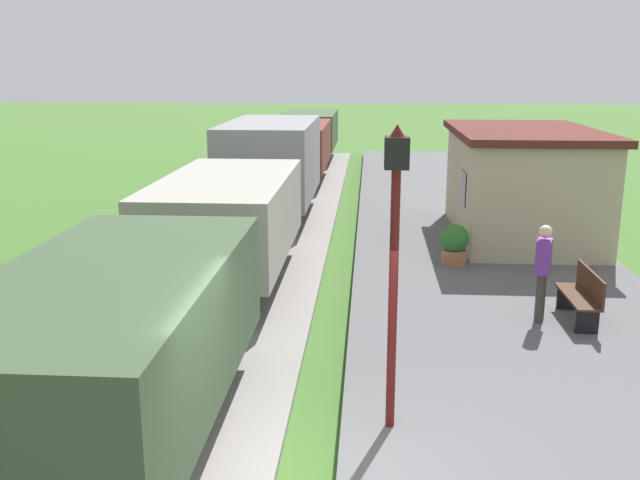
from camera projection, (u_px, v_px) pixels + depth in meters
name	position (u px, v px, depth m)	size (l,w,h in m)	color
rail_near	(164.00, 479.00, 7.70)	(0.07, 60.00, 0.14)	slate
rail_far	(36.00, 474.00, 7.80)	(0.07, 60.00, 0.14)	slate
freight_train	(271.00, 173.00, 20.92)	(2.50, 32.60, 2.72)	#384C33
station_hut	(521.00, 183.00, 18.08)	(3.50, 5.80, 2.78)	tan
bench_near_hut	(582.00, 295.00, 12.19)	(0.42, 1.50, 0.91)	#422819
person_waiting	(543.00, 269.00, 12.08)	(0.35, 0.44, 1.71)	#38332D
potted_planter	(454.00, 244.00, 15.65)	(0.64, 0.64, 0.92)	#9E6642
lamp_post_near	(395.00, 225.00, 8.12)	(0.28, 0.28, 3.70)	#591414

